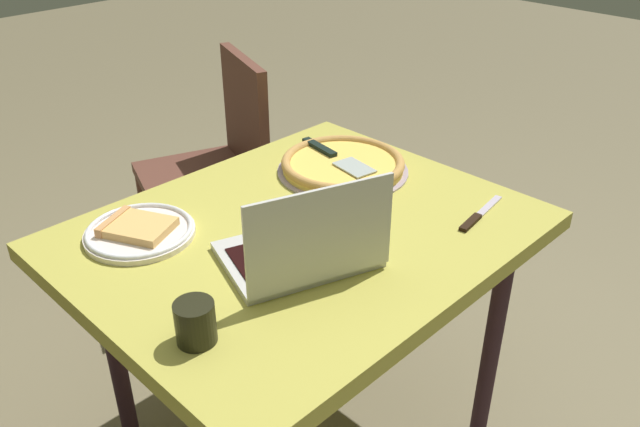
{
  "coord_description": "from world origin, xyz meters",
  "views": [
    {
      "loc": [
        -0.93,
        -0.99,
        1.55
      ],
      "look_at": [
        -0.01,
        -0.07,
        0.8
      ],
      "focal_mm": 36.48,
      "sensor_mm": 36.0,
      "label": 1
    }
  ],
  "objects": [
    {
      "name": "table_knife",
      "position": [
        0.34,
        -0.28,
        0.74
      ],
      "size": [
        0.22,
        0.05,
        0.01
      ],
      "color": "silver",
      "rests_on": "dining_table"
    },
    {
      "name": "chair_near",
      "position": [
        0.37,
        0.84,
        0.51
      ],
      "size": [
        0.54,
        0.54,
        0.89
      ],
      "color": "brown",
      "rests_on": "ground_plane"
    },
    {
      "name": "laptop",
      "position": [
        -0.11,
        -0.13,
        0.78
      ],
      "size": [
        0.39,
        0.34,
        0.23
      ],
      "color": "beige",
      "rests_on": "dining_table"
    },
    {
      "name": "dining_table",
      "position": [
        0.0,
        0.0,
        0.66
      ],
      "size": [
        1.08,
        0.88,
        0.73
      ],
      "color": "#B0A844",
      "rests_on": "ground_plane"
    },
    {
      "name": "pizza_tray",
      "position": [
        0.3,
        0.14,
        0.76
      ],
      "size": [
        0.37,
        0.37,
        0.04
      ],
      "color": "#A896AA",
      "rests_on": "dining_table"
    },
    {
      "name": "pizza_plate",
      "position": [
        -0.3,
        0.25,
        0.75
      ],
      "size": [
        0.26,
        0.26,
        0.04
      ],
      "color": "silver",
      "rests_on": "dining_table"
    },
    {
      "name": "drink_cup",
      "position": [
        -0.42,
        -0.16,
        0.78
      ],
      "size": [
        0.08,
        0.08,
        0.09
      ],
      "color": "black",
      "rests_on": "dining_table"
    }
  ]
}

